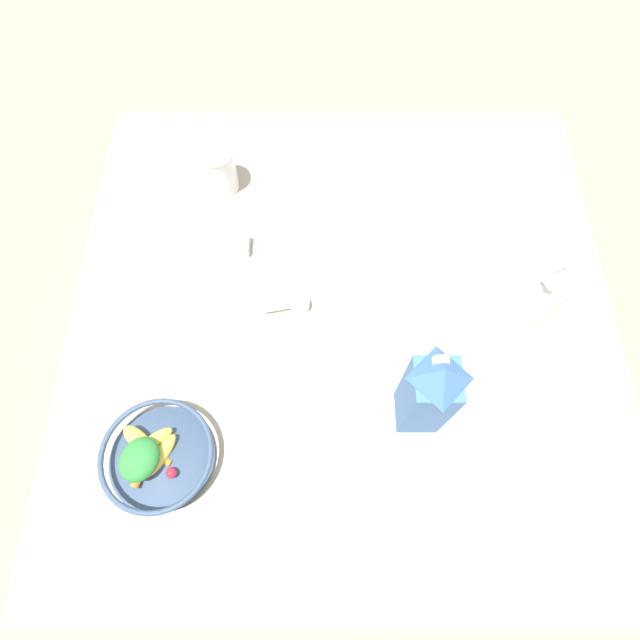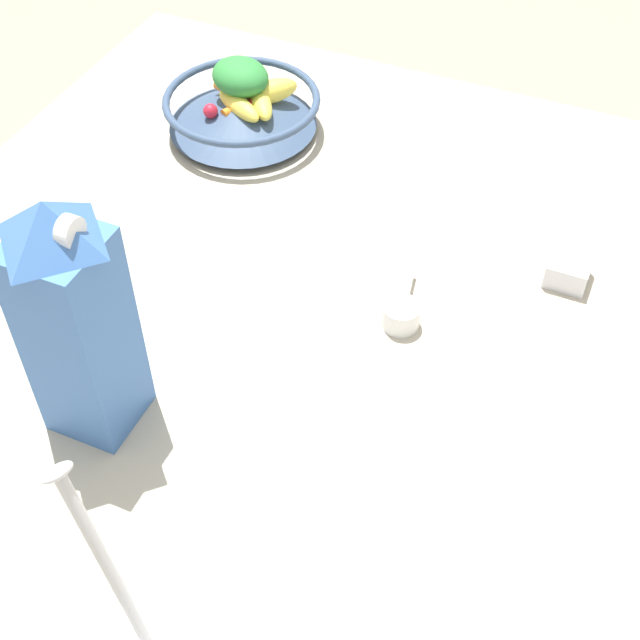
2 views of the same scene
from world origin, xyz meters
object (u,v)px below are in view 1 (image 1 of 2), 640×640
Objects in this scene: milk_carton at (428,394)px; spice_jar at (239,246)px; fruit_bowl at (156,456)px; yogurt_tub at (531,286)px; drinking_cup at (218,169)px.

spice_jar is at bearing -45.67° from milk_carton.
fruit_bowl is 0.72× the size of yogurt_tub.
drinking_cup is 0.19m from spice_jar.
milk_carton is 0.33m from yogurt_tub.
yogurt_tub is at bearing -134.90° from milk_carton.
fruit_bowl is 4.53× the size of spice_jar.
yogurt_tub is 6.26× the size of spice_jar.
yogurt_tub reaches higher than spice_jar.
yogurt_tub is at bearing -155.52° from fruit_bowl.
drinking_cup is 2.57× the size of spice_jar.
drinking_cup is at bearing -52.78° from milk_carton.
milk_carton is 0.92× the size of yogurt_tub.
milk_carton is 0.68m from drinking_cup.
drinking_cup reaches higher than spice_jar.
yogurt_tub reaches higher than milk_carton.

